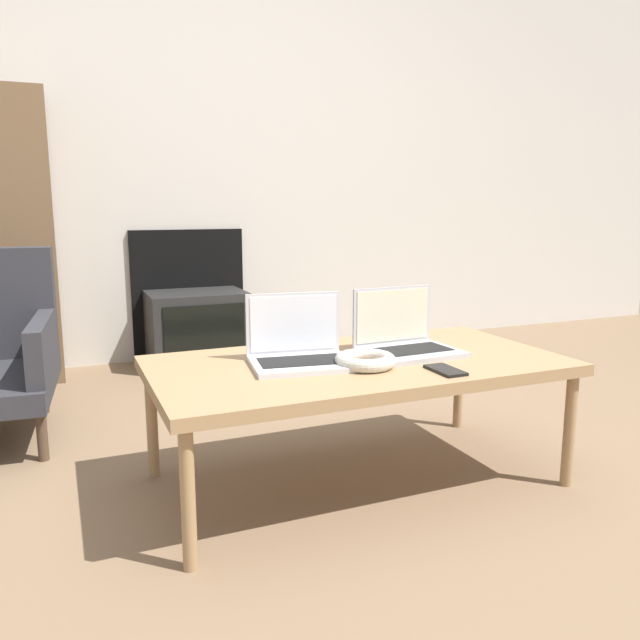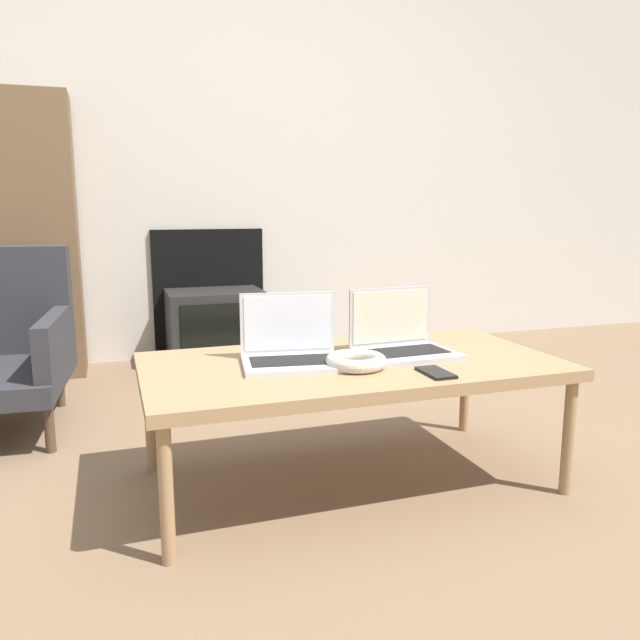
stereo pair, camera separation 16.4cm
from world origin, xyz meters
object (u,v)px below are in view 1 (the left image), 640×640
at_px(laptop_right, 404,339).
at_px(phone, 445,370).
at_px(laptop_left, 299,349).
at_px(headphones, 365,360).
at_px(tv, 197,329).

height_order(laptop_right, phone, laptop_right).
relative_size(laptop_left, headphones, 1.80).
relative_size(laptop_left, tv, 0.63).
relative_size(laptop_left, phone, 2.50).
distance_m(laptop_left, headphones, 0.21).
distance_m(phone, tv, 1.94).
bearing_deg(phone, tv, 99.49).
bearing_deg(tv, headphones, -85.81).
bearing_deg(laptop_right, laptop_left, 177.70).
bearing_deg(headphones, phone, -36.25).
xyz_separation_m(laptop_right, tv, (-0.33, 1.64, -0.24)).
distance_m(laptop_right, phone, 0.26).
height_order(headphones, phone, headphones).
height_order(laptop_left, phone, laptop_left).
relative_size(phone, tv, 0.25).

